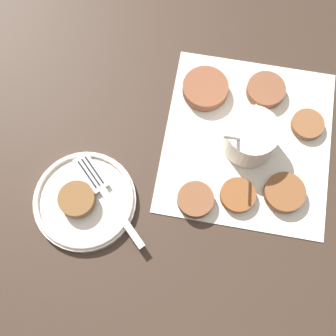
% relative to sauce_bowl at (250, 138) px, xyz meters
% --- Properties ---
extents(ground_plane, '(4.00, 4.00, 0.00)m').
position_rel_sauce_bowl_xyz_m(ground_plane, '(0.01, 0.02, -0.03)').
color(ground_plane, '#38281E').
extents(napkin, '(0.32, 0.30, 0.00)m').
position_rel_sauce_bowl_xyz_m(napkin, '(0.00, 0.00, -0.03)').
color(napkin, silver).
rests_on(napkin, ground_plane).
extents(sauce_bowl, '(0.10, 0.10, 0.12)m').
position_rel_sauce_bowl_xyz_m(sauce_bowl, '(0.00, 0.00, 0.00)').
color(sauce_bowl, silver).
rests_on(sauce_bowl, napkin).
extents(fritter_0, '(0.07, 0.07, 0.02)m').
position_rel_sauce_bowl_xyz_m(fritter_0, '(0.11, -0.02, -0.02)').
color(fritter_0, brown).
rests_on(fritter_0, napkin).
extents(fritter_1, '(0.06, 0.06, 0.02)m').
position_rel_sauce_bowl_xyz_m(fritter_1, '(-0.12, 0.08, -0.02)').
color(fritter_1, brown).
rests_on(fritter_1, napkin).
extents(fritter_2, '(0.08, 0.08, 0.02)m').
position_rel_sauce_bowl_xyz_m(fritter_2, '(0.09, 0.09, -0.02)').
color(fritter_2, brown).
rests_on(fritter_2, napkin).
extents(fritter_3, '(0.06, 0.06, 0.01)m').
position_rel_sauce_bowl_xyz_m(fritter_3, '(-0.10, 0.01, -0.02)').
color(fritter_3, brown).
rests_on(fritter_3, napkin).
extents(fritter_4, '(0.07, 0.07, 0.02)m').
position_rel_sauce_bowl_xyz_m(fritter_4, '(-0.08, -0.07, -0.02)').
color(fritter_4, brown).
rests_on(fritter_4, napkin).
extents(fritter_5, '(0.06, 0.06, 0.01)m').
position_rel_sauce_bowl_xyz_m(fritter_5, '(0.05, -0.10, -0.02)').
color(fritter_5, brown).
rests_on(fritter_5, napkin).
extents(serving_plate, '(0.18, 0.18, 0.02)m').
position_rel_sauce_bowl_xyz_m(serving_plate, '(-0.15, 0.26, -0.02)').
color(serving_plate, silver).
rests_on(serving_plate, ground_plane).
extents(fritter_on_plate, '(0.06, 0.06, 0.02)m').
position_rel_sauce_bowl_xyz_m(fritter_on_plate, '(-0.16, 0.27, -0.01)').
color(fritter_on_plate, brown).
rests_on(fritter_on_plate, serving_plate).
extents(fork, '(0.15, 0.15, 0.00)m').
position_rel_sauce_bowl_xyz_m(fork, '(-0.13, 0.23, -0.01)').
color(fork, silver).
rests_on(fork, serving_plate).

